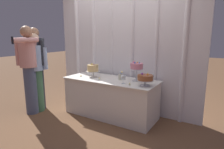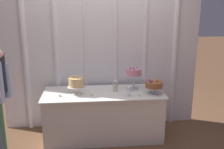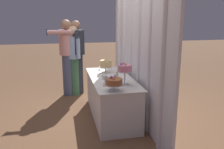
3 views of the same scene
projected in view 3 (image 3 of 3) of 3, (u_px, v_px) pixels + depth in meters
The scene contains 14 objects.
ground_plane at pixel (106, 116), 4.40m from camera, with size 24.00×24.00×0.00m, color brown.
draped_curtain at pixel (136, 30), 4.16m from camera, with size 3.16×0.16×2.87m.
cake_table at pixel (111, 97), 4.33m from camera, with size 1.78×0.72×0.72m.
cake_display_leftmost at pixel (106, 64), 4.57m from camera, with size 0.26×0.26×0.27m.
cake_display_center at pixel (125, 69), 3.76m from camera, with size 0.25×0.25×0.36m.
cake_display_rightmost at pixel (114, 82), 3.49m from camera, with size 0.27×0.27×0.22m.
wine_glass at pixel (105, 78), 3.84m from camera, with size 0.08×0.08×0.14m.
flower_vase at pixel (116, 76), 4.06m from camera, with size 0.08×0.08×0.16m.
tealight_far_left at pixel (99, 70), 4.82m from camera, with size 0.04×0.04×0.04m.
tealight_near_left at pixel (103, 75), 4.38m from camera, with size 0.05×0.05×0.03m.
tealight_near_right at pixel (104, 86), 3.72m from camera, with size 0.04×0.04×0.04m.
guest_man_pink_jacket at pixel (77, 55), 5.50m from camera, with size 0.54×0.38×1.68m.
guest_man_dark_suit at pixel (73, 58), 5.42m from camera, with size 0.45×0.45×1.57m.
guest_girl_blue_dress at pixel (67, 54), 5.37m from camera, with size 0.45×0.62×1.70m.
Camera 3 is at (4.02, -0.72, 1.79)m, focal length 38.72 mm.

